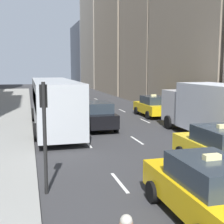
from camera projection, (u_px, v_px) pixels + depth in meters
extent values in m
cube|color=white|center=(119.00, 182.00, 11.02)|extent=(0.12, 2.00, 0.01)
cube|color=white|center=(88.00, 143.00, 16.76)|extent=(0.12, 2.00, 0.01)
cube|color=white|center=(72.00, 124.00, 22.50)|extent=(0.12, 2.00, 0.01)
cube|color=white|center=(63.00, 113.00, 28.23)|extent=(0.12, 2.00, 0.01)
cube|color=white|center=(57.00, 105.00, 33.97)|extent=(0.12, 2.00, 0.01)
cube|color=white|center=(53.00, 100.00, 39.70)|extent=(0.12, 2.00, 0.01)
cube|color=white|center=(49.00, 96.00, 45.44)|extent=(0.12, 2.00, 0.01)
cube|color=white|center=(47.00, 93.00, 51.17)|extent=(0.12, 2.00, 0.01)
cube|color=white|center=(191.00, 175.00, 11.75)|extent=(0.12, 2.00, 0.01)
cube|color=white|center=(137.00, 140.00, 17.48)|extent=(0.12, 2.00, 0.01)
cube|color=white|center=(110.00, 122.00, 23.22)|extent=(0.12, 2.00, 0.01)
cube|color=white|center=(93.00, 112.00, 28.95)|extent=(0.12, 2.00, 0.01)
cube|color=white|center=(82.00, 105.00, 34.69)|extent=(0.12, 2.00, 0.01)
cube|color=white|center=(75.00, 99.00, 40.43)|extent=(0.12, 2.00, 0.01)
cube|color=white|center=(69.00, 96.00, 46.16)|extent=(0.12, 2.00, 0.01)
cube|color=white|center=(64.00, 93.00, 51.90)|extent=(0.12, 2.00, 0.01)
cube|color=white|center=(182.00, 137.00, 18.21)|extent=(0.12, 2.00, 0.01)
cube|color=white|center=(145.00, 121.00, 23.94)|extent=(0.12, 2.00, 0.01)
cube|color=white|center=(122.00, 111.00, 29.68)|extent=(0.12, 2.00, 0.01)
cube|color=white|center=(107.00, 104.00, 35.41)|extent=(0.12, 2.00, 0.01)
cube|color=white|center=(96.00, 99.00, 41.15)|extent=(0.12, 2.00, 0.01)
cube|color=white|center=(87.00, 95.00, 46.89)|extent=(0.12, 2.00, 0.01)
cube|color=white|center=(81.00, 92.00, 52.62)|extent=(0.12, 2.00, 0.01)
cube|color=gray|center=(208.00, 9.00, 26.71)|extent=(6.00, 12.59, 18.03)
cube|color=gray|center=(100.00, 39.00, 66.29)|extent=(6.00, 14.96, 20.42)
cube|color=#4C515B|center=(86.00, 55.00, 82.47)|extent=(6.00, 16.29, 15.22)
cube|color=yellow|center=(218.00, 152.00, 12.40)|extent=(1.80, 4.40, 0.76)
cube|color=#28333D|center=(222.00, 136.00, 12.05)|extent=(1.58, 2.29, 0.64)
cube|color=#F2E599|center=(223.00, 126.00, 12.00)|extent=(0.44, 0.20, 0.14)
cylinder|color=black|center=(181.00, 154.00, 13.53)|extent=(0.22, 0.66, 0.66)
cylinder|color=black|center=(217.00, 151.00, 13.99)|extent=(0.22, 0.66, 0.66)
cylinder|color=black|center=(217.00, 174.00, 10.92)|extent=(0.22, 0.66, 0.66)
cube|color=yellow|center=(152.00, 108.00, 26.14)|extent=(1.80, 4.40, 0.76)
cube|color=#28333D|center=(153.00, 100.00, 25.79)|extent=(1.58, 2.29, 0.64)
cube|color=#F2E599|center=(153.00, 95.00, 25.74)|extent=(0.44, 0.20, 0.14)
cylinder|color=black|center=(136.00, 111.00, 27.26)|extent=(0.22, 0.66, 0.66)
cylinder|color=black|center=(155.00, 110.00, 27.73)|extent=(0.22, 0.66, 0.66)
cylinder|color=black|center=(148.00, 115.00, 24.66)|extent=(0.22, 0.66, 0.66)
cylinder|color=black|center=(169.00, 114.00, 25.12)|extent=(0.22, 0.66, 0.66)
cube|color=yellow|center=(204.00, 194.00, 8.24)|extent=(1.80, 4.40, 0.76)
cube|color=#28333D|center=(211.00, 172.00, 7.89)|extent=(1.58, 2.29, 0.64)
cube|color=#F2E599|center=(212.00, 157.00, 7.84)|extent=(0.44, 0.20, 0.14)
cylinder|color=black|center=(153.00, 192.00, 9.36)|extent=(0.22, 0.66, 0.66)
cylinder|color=black|center=(206.00, 186.00, 9.83)|extent=(0.22, 0.66, 0.66)
cube|color=black|center=(97.00, 117.00, 20.82)|extent=(1.80, 4.57, 0.84)
cube|color=#28333D|center=(98.00, 107.00, 20.45)|extent=(1.58, 2.38, 0.64)
cylinder|color=black|center=(81.00, 121.00, 22.00)|extent=(0.22, 0.66, 0.66)
cylinder|color=black|center=(105.00, 120.00, 22.46)|extent=(0.22, 0.66, 0.66)
cylinder|color=black|center=(88.00, 128.00, 19.29)|extent=(0.22, 0.66, 0.66)
cylinder|color=black|center=(116.00, 127.00, 19.75)|extent=(0.22, 0.66, 0.66)
cube|color=#B7BCC1|center=(54.00, 102.00, 20.48)|extent=(2.50, 11.60, 2.90)
cube|color=#28333D|center=(48.00, 91.00, 25.93)|extent=(2.30, 0.12, 1.40)
cube|color=#28333D|center=(35.00, 97.00, 20.12)|extent=(0.08, 9.86, 1.10)
cube|color=yellow|center=(48.00, 80.00, 25.80)|extent=(1.50, 0.10, 0.36)
cylinder|color=black|center=(34.00, 115.00, 23.77)|extent=(0.30, 1.00, 1.00)
cylinder|color=black|center=(67.00, 113.00, 24.42)|extent=(0.30, 1.00, 1.00)
cylinder|color=black|center=(36.00, 132.00, 17.29)|extent=(0.30, 1.00, 1.00)
cylinder|color=black|center=(81.00, 130.00, 17.93)|extent=(0.30, 1.00, 1.00)
cube|color=silver|center=(183.00, 106.00, 20.85)|extent=(2.10, 2.40, 2.10)
cube|color=#28333D|center=(176.00, 100.00, 21.91)|extent=(1.90, 0.10, 0.90)
cube|color=silver|center=(221.00, 110.00, 16.79)|extent=(2.30, 6.00, 2.70)
cylinder|color=black|center=(168.00, 122.00, 20.72)|extent=(0.28, 0.90, 0.90)
cylinder|color=black|center=(197.00, 121.00, 21.27)|extent=(0.28, 0.90, 0.90)
cylinder|color=black|center=(214.00, 140.00, 15.54)|extent=(0.28, 0.90, 0.90)
sphere|color=#9E7051|center=(126.00, 224.00, 4.89)|extent=(0.22, 0.22, 0.22)
sphere|color=#B2AD9E|center=(126.00, 221.00, 4.88)|extent=(0.20, 0.20, 0.20)
cylinder|color=black|center=(45.00, 139.00, 9.81)|extent=(0.12, 0.12, 3.60)
cube|color=black|center=(43.00, 96.00, 9.79)|extent=(0.24, 0.20, 0.72)
sphere|color=red|center=(43.00, 88.00, 9.87)|extent=(0.14, 0.14, 0.14)
sphere|color=#4C3F14|center=(43.00, 96.00, 9.90)|extent=(0.14, 0.14, 0.14)
sphere|color=#198C2D|center=(43.00, 103.00, 9.93)|extent=(0.14, 0.14, 0.14)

